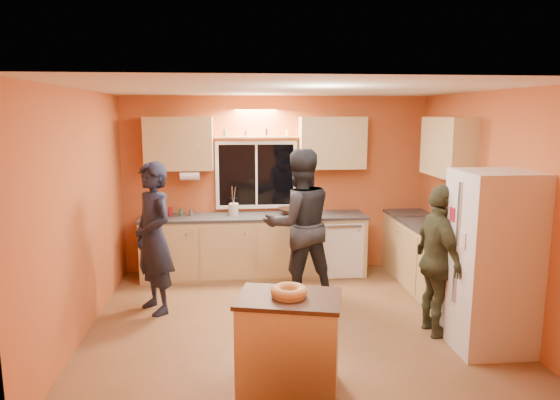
{
  "coord_description": "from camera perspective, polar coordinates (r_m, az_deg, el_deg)",
  "views": [
    {
      "loc": [
        -0.66,
        -5.33,
        2.34
      ],
      "look_at": [
        -0.1,
        0.4,
        1.34
      ],
      "focal_mm": 32.0,
      "sensor_mm": 36.0,
      "label": 1
    }
  ],
  "objects": [
    {
      "name": "person_center",
      "position": [
        6.33,
        2.21,
        -2.8
      ],
      "size": [
        1.05,
        0.89,
        1.91
      ],
      "primitive_type": "imported",
      "rotation": [
        0.0,
        0.0,
        3.33
      ],
      "color": "black",
      "rests_on": "ground"
    },
    {
      "name": "person_right",
      "position": [
        5.55,
        17.71,
        -6.65
      ],
      "size": [
        0.43,
        0.96,
        1.62
      ],
      "primitive_type": "imported",
      "rotation": [
        0.0,
        0.0,
        1.6
      ],
      "color": "#2C3320",
      "rests_on": "ground"
    },
    {
      "name": "utensil_crock",
      "position": [
        7.2,
        -5.33,
        -1.08
      ],
      "size": [
        0.14,
        0.14,
        0.17
      ],
      "primitive_type": "cylinder",
      "color": "beige",
      "rests_on": "back_counter"
    },
    {
      "name": "room_shell",
      "position": [
        5.84,
        2.16,
        2.71
      ],
      "size": [
        4.54,
        4.04,
        2.61
      ],
      "color": "#B7592E",
      "rests_on": "ground"
    },
    {
      "name": "ground",
      "position": [
        5.86,
        1.41,
        -13.72
      ],
      "size": [
        4.5,
        4.5,
        0.0
      ],
      "primitive_type": "plane",
      "color": "brown",
      "rests_on": "ground"
    },
    {
      "name": "island",
      "position": [
        4.41,
        1.01,
        -15.97
      ],
      "size": [
        0.98,
        0.78,
        0.83
      ],
      "rotation": [
        0.0,
        0.0,
        -0.24
      ],
      "color": "tan",
      "rests_on": "ground"
    },
    {
      "name": "mixing_bowl",
      "position": [
        7.22,
        1.56,
        -1.29
      ],
      "size": [
        0.53,
        0.53,
        0.1
      ],
      "primitive_type": "imported",
      "rotation": [
        0.0,
        0.0,
        0.43
      ],
      "color": "black",
      "rests_on": "back_counter"
    },
    {
      "name": "back_counter",
      "position": [
        7.31,
        -0.08,
        -5.15
      ],
      "size": [
        4.23,
        0.62,
        0.9
      ],
      "color": "tan",
      "rests_on": "ground"
    },
    {
      "name": "right_counter",
      "position": [
        6.66,
        17.91,
        -7.15
      ],
      "size": [
        0.62,
        1.84,
        0.9
      ],
      "color": "tan",
      "rests_on": "ground"
    },
    {
      "name": "potted_plant",
      "position": [
        6.46,
        19.07,
        -2.16
      ],
      "size": [
        0.29,
        0.25,
        0.32
      ],
      "primitive_type": "imported",
      "rotation": [
        0.0,
        0.0,
        -0.0
      ],
      "color": "gray",
      "rests_on": "right_counter"
    },
    {
      "name": "red_box",
      "position": [
        6.56,
        18.49,
        -3.06
      ],
      "size": [
        0.16,
        0.12,
        0.07
      ],
      "primitive_type": "cube",
      "rotation": [
        0.0,
        0.0,
        -0.0
      ],
      "color": "maroon",
      "rests_on": "right_counter"
    },
    {
      "name": "bundt_pastry",
      "position": [
        4.23,
        1.03,
        -10.4
      ],
      "size": [
        0.31,
        0.31,
        0.09
      ],
      "primitive_type": "torus",
      "color": "tan",
      "rests_on": "island"
    },
    {
      "name": "person_left",
      "position": [
        6.06,
        -14.25,
        -4.24
      ],
      "size": [
        0.73,
        0.78,
        1.8
      ],
      "primitive_type": "imported",
      "rotation": [
        0.0,
        0.0,
        -0.97
      ],
      "color": "black",
      "rests_on": "ground"
    },
    {
      "name": "refrigerator",
      "position": [
        5.39,
        23.05,
        -6.47
      ],
      "size": [
        0.72,
        0.7,
        1.8
      ],
      "primitive_type": "cube",
      "color": "silver",
      "rests_on": "ground"
    }
  ]
}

